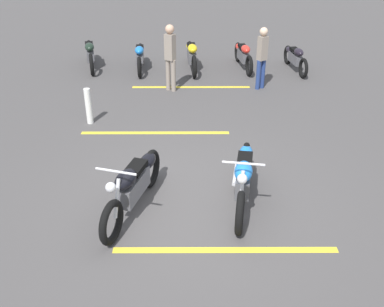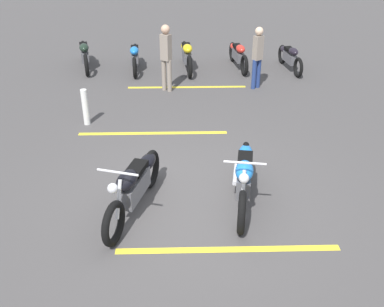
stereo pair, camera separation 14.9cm
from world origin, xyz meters
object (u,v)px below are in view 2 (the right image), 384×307
motorcycle_row_center (187,54)px  bystander_near_row (258,55)px  motorcycle_row_left (238,54)px  motorcycle_bright_foreground (244,176)px  bollard_post (85,107)px  motorcycle_row_far_right (85,53)px  motorcycle_dark_foreground (135,185)px  motorcycle_row_far_left (290,57)px  motorcycle_row_right (135,56)px  bystander_secondary (166,55)px

motorcycle_row_center → bystander_near_row: 2.52m
motorcycle_row_left → motorcycle_row_center: bearing=-93.9°
motorcycle_bright_foreground → bollard_post: size_ratio=2.73×
bystander_near_row → bollard_post: size_ratio=1.99×
motorcycle_row_far_right → bollard_post: 4.16m
motorcycle_dark_foreground → motorcycle_row_far_left: bearing=167.0°
motorcycle_dark_foreground → motorcycle_row_right: size_ratio=1.09×
motorcycle_row_far_right → bollard_post: (-4.01, -1.13, -0.03)m
motorcycle_dark_foreground → bystander_secondary: bearing=-167.4°
motorcycle_row_center → motorcycle_row_right: motorcycle_row_center is taller
motorcycle_bright_foreground → motorcycle_row_far_right: motorcycle_bright_foreground is taller
bystander_secondary → motorcycle_dark_foreground: bearing=29.3°
bystander_secondary → motorcycle_bright_foreground: bearing=48.3°
bystander_near_row → motorcycle_row_left: bearing=154.9°
motorcycle_row_right → motorcycle_row_left: bearing=88.3°
bystander_near_row → motorcycle_row_far_right: bearing=-145.1°
motorcycle_row_right → bystander_near_row: size_ratio=1.24×
motorcycle_row_far_right → bystander_secondary: bystander_secondary is taller
motorcycle_row_right → bollard_post: size_ratio=2.46×
motorcycle_row_far_right → motorcycle_bright_foreground: bearing=15.3°
motorcycle_row_far_left → motorcycle_row_left: (0.09, 1.54, 0.02)m
motorcycle_dark_foreground → bystander_near_row: 6.16m
motorcycle_dark_foreground → motorcycle_row_right: 7.17m
motorcycle_bright_foreground → bystander_near_row: bearing=178.4°
motorcycle_row_center → motorcycle_row_far_right: motorcycle_row_center is taller
motorcycle_row_center → motorcycle_row_far_right: bearing=-98.8°
motorcycle_dark_foreground → bystander_secondary: (5.37, 0.10, 0.51)m
motorcycle_bright_foreground → bystander_near_row: bystander_near_row is taller
motorcycle_dark_foreground → bollard_post: 3.57m
motorcycle_row_far_left → bollard_post: 6.56m
motorcycle_row_left → bystander_secondary: bearing=-55.5°
motorcycle_dark_foreground → motorcycle_row_left: motorcycle_dark_foreground is taller
bystander_near_row → motorcycle_bright_foreground: bearing=-45.0°
motorcycle_row_left → bollard_post: 5.54m
motorcycle_dark_foreground → motorcycle_bright_foreground: bearing=114.2°
motorcycle_row_far_right → bystander_near_row: bearing=55.7°
motorcycle_row_far_left → motorcycle_row_right: bearing=-99.2°
motorcycle_row_center → bystander_near_row: size_ratio=1.33×
motorcycle_row_left → bystander_secondary: bystander_secondary is taller
motorcycle_row_center → motorcycle_row_far_right: (-0.06, 3.08, -0.01)m
motorcycle_bright_foreground → motorcycle_row_left: bearing=-176.6°
motorcycle_row_right → bystander_near_row: 3.79m
motorcycle_dark_foreground → bystander_near_row: bearing=169.9°
motorcycle_bright_foreground → motorcycle_row_left: (7.08, -0.11, -0.05)m
motorcycle_row_far_left → motorcycle_row_right: motorcycle_row_right is taller
motorcycle_row_center → motorcycle_row_far_right: size_ratio=1.05×
motorcycle_bright_foreground → motorcycle_row_center: 6.98m
motorcycle_row_left → bystander_near_row: bystander_near_row is taller
motorcycle_row_center → bystander_secondary: (-1.85, 0.39, 0.52)m
motorcycle_row_left → bollard_post: size_ratio=2.42×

